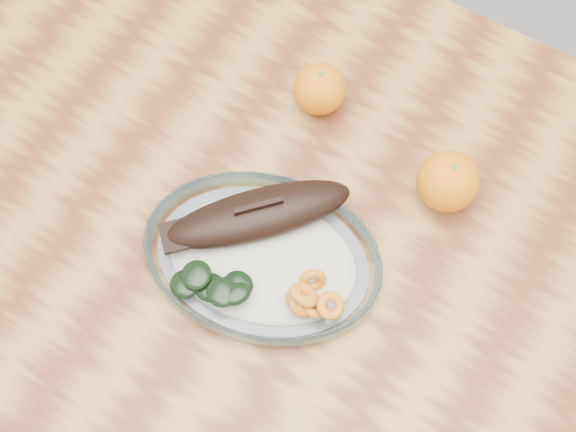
{
  "coord_description": "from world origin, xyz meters",
  "views": [
    {
      "loc": [
        0.21,
        -0.32,
        1.58
      ],
      "look_at": [
        0.02,
        -0.02,
        0.77
      ],
      "focal_mm": 45.0,
      "sensor_mm": 36.0,
      "label": 1
    }
  ],
  "objects_px": {
    "orange_left": "(319,89)",
    "orange_right": "(448,181)",
    "dining_table": "(280,231)",
    "plated_meal": "(262,254)"
  },
  "relations": [
    {
      "from": "orange_left",
      "to": "orange_right",
      "type": "height_order",
      "value": "orange_right"
    },
    {
      "from": "dining_table",
      "to": "orange_left",
      "type": "relative_size",
      "value": 17.29
    },
    {
      "from": "plated_meal",
      "to": "orange_right",
      "type": "relative_size",
      "value": 8.31
    },
    {
      "from": "plated_meal",
      "to": "dining_table",
      "type": "bearing_deg",
      "value": 91.48
    },
    {
      "from": "dining_table",
      "to": "plated_meal",
      "type": "height_order",
      "value": "plated_meal"
    },
    {
      "from": "dining_table",
      "to": "orange_right",
      "type": "distance_m",
      "value": 0.25
    },
    {
      "from": "dining_table",
      "to": "orange_left",
      "type": "bearing_deg",
      "value": 101.56
    },
    {
      "from": "dining_table",
      "to": "plated_meal",
      "type": "relative_size",
      "value": 1.88
    },
    {
      "from": "dining_table",
      "to": "plated_meal",
      "type": "xyz_separation_m",
      "value": [
        0.02,
        -0.08,
        0.12
      ]
    },
    {
      "from": "orange_right",
      "to": "dining_table",
      "type": "bearing_deg",
      "value": -146.39
    }
  ]
}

